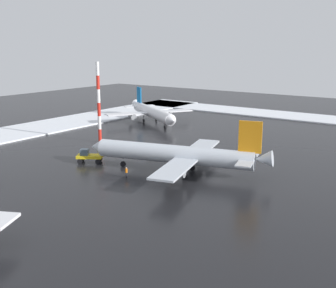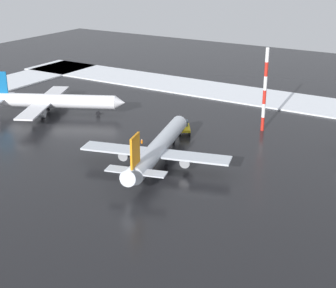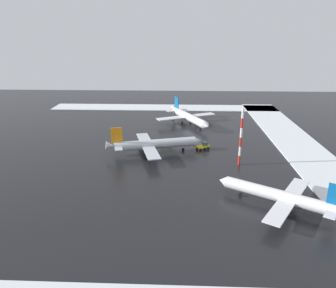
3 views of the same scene
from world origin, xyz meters
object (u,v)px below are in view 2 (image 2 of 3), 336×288
airplane_far_rear (158,148)px  ground_crew_beside_wing (142,143)px  pushback_tug (184,127)px  antenna_mast (265,90)px  ground_crew_mid_apron (153,157)px  airplane_parked_starboard (52,101)px

airplane_far_rear → ground_crew_beside_wing: 8.98m
pushback_tug → antenna_mast: antenna_mast is taller
airplane_far_rear → antenna_mast: 28.51m
airplane_far_rear → pushback_tug: size_ratio=6.18×
ground_crew_mid_apron → ground_crew_beside_wing: bearing=128.5°
ground_crew_beside_wing → ground_crew_mid_apron: same height
antenna_mast → airplane_parked_starboard: bearing=17.7°
pushback_tug → ground_crew_beside_wing: bearing=133.1°
pushback_tug → antenna_mast: size_ratio=0.29×
ground_crew_beside_wing → antenna_mast: 27.68m
airplane_parked_starboard → airplane_far_rear: bearing=-44.5°
pushback_tug → ground_crew_beside_wing: pushback_tug is taller
airplane_far_rear → ground_crew_mid_apron: (1.38, -0.46, -2.14)m
ground_crew_mid_apron → airplane_parked_starboard: bearing=150.1°
airplane_parked_starboard → antenna_mast: bearing=-8.2°
airplane_far_rear → ground_crew_beside_wing: (7.00, -5.20, -2.14)m
airplane_far_rear → antenna_mast: antenna_mast is taller
airplane_far_rear → pushback_tug: 17.23m
airplane_parked_starboard → ground_crew_beside_wing: size_ratio=17.87×
airplane_parked_starboard → antenna_mast: size_ratio=1.77×
airplane_parked_starboard → ground_crew_mid_apron: bearing=-44.5°
airplane_parked_starboard → antenna_mast: (-45.07, -14.38, 5.44)m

